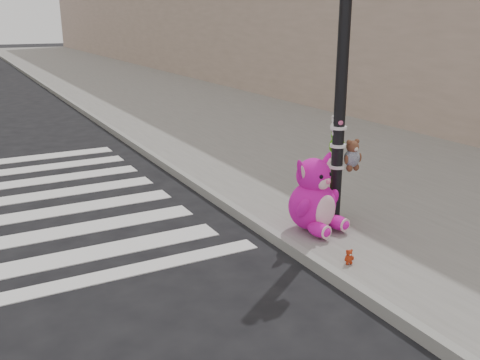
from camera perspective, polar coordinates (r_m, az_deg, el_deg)
ground at (r=5.21m, az=-1.01°, el=-16.59°), size 120.00×120.00×0.00m
sidewalk_near at (r=15.77m, az=-1.57°, el=6.77°), size 7.00×80.00×0.14m
curb_edge at (r=14.58m, az=-13.82°, el=5.42°), size 0.12×80.00×0.15m
signal_pole at (r=7.40m, az=10.71°, el=7.86°), size 0.70×0.50×4.00m
pink_bunny at (r=7.15m, az=7.93°, el=-2.06°), size 0.78×0.87×1.04m
red_teddy at (r=6.36m, az=11.55°, el=-8.03°), size 0.14×0.11×0.18m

